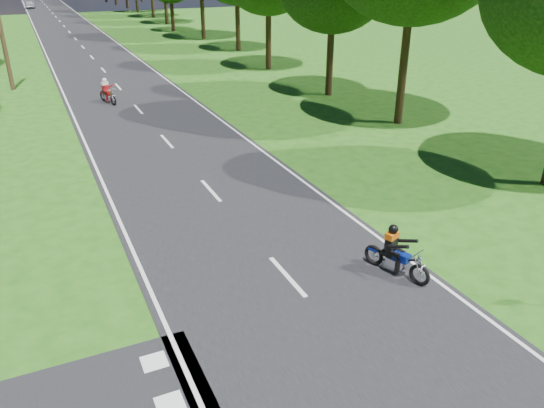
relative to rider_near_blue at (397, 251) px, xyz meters
name	(u,v)px	position (x,y,z in m)	size (l,w,h in m)	color
ground	(327,322)	(-2.54, -0.95, -0.70)	(160.00, 160.00, 0.00)	#1B4E12
main_road	(75,39)	(-2.54, 49.05, -0.69)	(7.00, 140.00, 0.02)	black
road_markings	(76,41)	(-2.68, 47.18, -0.67)	(7.40, 140.00, 0.01)	silver
rider_near_blue	(397,251)	(0.00, 0.00, 0.00)	(0.54, 1.62, 1.35)	navy
rider_far_red	(107,91)	(-3.75, 21.11, 0.00)	(0.54, 1.63, 1.36)	#A01A0C
distant_car	(30,4)	(-5.14, 89.12, -0.07)	(1.44, 3.58, 1.22)	silver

